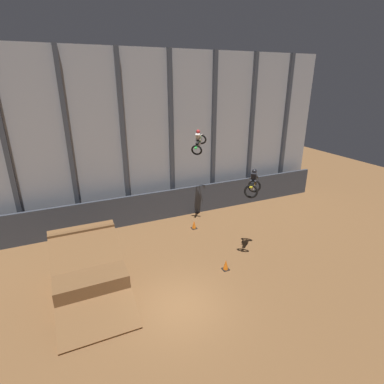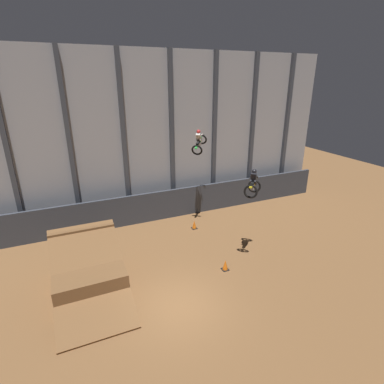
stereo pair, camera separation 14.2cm
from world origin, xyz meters
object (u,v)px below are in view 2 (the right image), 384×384
Objects in this scene: dirt_ramp at (88,270)px; traffic_cone_arena_edge at (194,225)px; rider_bike_left_air at (199,142)px; rider_bike_right_air at (253,185)px; traffic_cone_near_ramp at (225,265)px.

traffic_cone_arena_edge is (7.18, 3.45, -0.61)m from dirt_ramp.
rider_bike_right_air is at bearing -43.11° from rider_bike_left_air.
rider_bike_left_air reaches higher than traffic_cone_near_ramp.
rider_bike_right_air is at bearing -69.44° from traffic_cone_arena_edge.
rider_bike_left_air is 3.03× the size of traffic_cone_arena_edge.
rider_bike_left_air is 8.19m from traffic_cone_near_ramp.
traffic_cone_arena_edge is at bearing 153.54° from rider_bike_right_air.
traffic_cone_near_ramp is at bearing -114.43° from rider_bike_right_air.
dirt_ramp is 9.43× the size of traffic_cone_arena_edge.
dirt_ramp is 3.29× the size of rider_bike_right_air.
traffic_cone_arena_edge is (0.43, 4.98, 0.00)m from traffic_cone_near_ramp.
traffic_cone_near_ramp is 5.00m from traffic_cone_arena_edge.
rider_bike_left_air reaches higher than dirt_ramp.
dirt_ramp reaches higher than traffic_cone_near_ramp.
dirt_ramp is at bearing -154.35° from traffic_cone_arena_edge.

